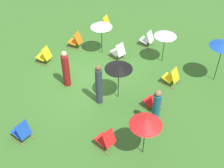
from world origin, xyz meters
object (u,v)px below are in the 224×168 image
object	(u,v)px
deckchair_1	(45,56)
umbrella_1	(224,44)
person_0	(99,85)
deckchair_8	(106,140)
umbrella_2	(146,122)
deckchair_11	(104,24)
deckchair_5	(76,41)
deckchair_4	(119,52)
umbrella_3	(119,66)
deckchair_9	(153,102)
umbrella_0	(165,34)
umbrella_4	(101,24)
person_1	(66,69)
deckchair_2	(147,39)
deckchair_7	(172,77)
person_2	(156,109)
deckchair_3	(22,132)

from	to	relation	value
deckchair_1	umbrella_1	world-z (taller)	umbrella_1
person_0	deckchair_8	bearing A→B (deg)	55.84
umbrella_2	deckchair_11	bearing A→B (deg)	-134.34
umbrella_2	person_0	size ratio (longest dim) A/B	0.92
deckchair_5	deckchair_4	bearing A→B (deg)	85.73
deckchair_4	umbrella_3	distance (m)	3.04
deckchair_9	umbrella_3	distance (m)	1.97
umbrella_0	umbrella_4	bearing A→B (deg)	-67.95
deckchair_11	deckchair_5	bearing A→B (deg)	-13.79
deckchair_8	person_1	distance (m)	3.83
deckchair_2	umbrella_2	world-z (taller)	umbrella_2
deckchair_7	deckchair_11	bearing A→B (deg)	-109.41
deckchair_1	person_1	bearing A→B (deg)	60.08
deckchair_9	deckchair_5	bearing A→B (deg)	-94.52
umbrella_2	umbrella_3	bearing A→B (deg)	-128.45
umbrella_0	umbrella_2	world-z (taller)	umbrella_2
person_2	deckchair_4	bearing A→B (deg)	134.41
deckchair_5	umbrella_1	bearing A→B (deg)	88.02
umbrella_0	deckchair_7	bearing A→B (deg)	40.90
deckchair_5	deckchair_7	world-z (taller)	same
deckchair_8	person_0	xyz separation A→B (m)	(-1.67, -1.58, 0.52)
deckchair_2	person_2	world-z (taller)	person_2
deckchair_9	person_0	world-z (taller)	person_0
deckchair_8	umbrella_3	distance (m)	2.89
deckchair_2	umbrella_0	bearing A→B (deg)	56.22
deckchair_2	deckchair_11	size ratio (longest dim) A/B	1.00
umbrella_0	deckchair_11	bearing A→B (deg)	-100.68
deckchair_1	person_2	xyz separation A→B (m)	(0.47, 6.23, 0.47)
deckchair_9	person_1	world-z (taller)	person_1
deckchair_1	deckchair_5	distance (m)	1.91
deckchair_4	deckchair_7	world-z (taller)	same
deckchair_2	deckchair_9	xyz separation A→B (m)	(3.84, 2.51, 0.00)
person_2	deckchair_1	bearing A→B (deg)	168.18
umbrella_1	person_2	xyz separation A→B (m)	(3.91, -0.86, -1.03)
deckchair_7	umbrella_2	distance (m)	4.12
deckchair_2	deckchair_11	xyz separation A→B (m)	(-0.01, -2.76, 0.00)
deckchair_1	deckchair_11	size ratio (longest dim) A/B	1.02
umbrella_1	umbrella_3	size ratio (longest dim) A/B	1.15
umbrella_3	person_2	bearing A→B (deg)	76.18
person_0	person_1	distance (m)	1.81
person_0	umbrella_3	bearing A→B (deg)	159.13
person_1	person_0	bearing A→B (deg)	0.75
umbrella_3	deckchair_1	bearing A→B (deg)	-89.68
deckchair_3	deckchair_9	distance (m)	5.08
deckchair_4	person_0	bearing A→B (deg)	31.76
person_0	umbrella_4	bearing A→B (deg)	-132.31
deckchair_5	deckchair_8	distance (m)	6.55
person_0	umbrella_0	bearing A→B (deg)	-177.90
deckchair_3	person_0	distance (m)	3.34
person_1	umbrella_3	bearing A→B (deg)	18.29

